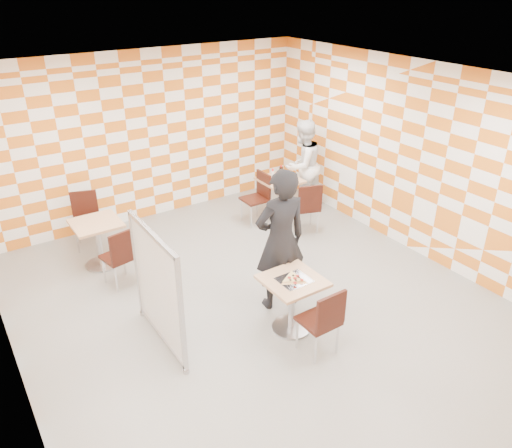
{
  "coord_description": "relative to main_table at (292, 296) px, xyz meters",
  "views": [
    {
      "loc": [
        -3.13,
        -4.68,
        4.12
      ],
      "look_at": [
        0.1,
        0.2,
        1.15
      ],
      "focal_mm": 35.0,
      "sensor_mm": 36.0,
      "label": 1
    }
  ],
  "objects": [
    {
      "name": "chair_second_front",
      "position": [
        1.83,
        1.97,
        0.04
      ],
      "size": [
        0.54,
        0.54,
        0.92
      ],
      "color": "black",
      "rests_on": "ground"
    },
    {
      "name": "soda_bottle",
      "position": [
        1.88,
        2.84,
        0.34
      ],
      "size": [
        0.07,
        0.07,
        0.23
      ],
      "color": "black",
      "rests_on": "second_table"
    },
    {
      "name": "sport_bottle",
      "position": [
        1.69,
        2.84,
        0.33
      ],
      "size": [
        0.06,
        0.06,
        0.2
      ],
      "color": "white",
      "rests_on": "second_table"
    },
    {
      "name": "man_dark",
      "position": [
        0.19,
        0.53,
        0.48
      ],
      "size": [
        0.78,
        0.57,
        1.98
      ],
      "primitive_type": "imported",
      "rotation": [
        0.0,
        0.0,
        3.0
      ],
      "color": "black",
      "rests_on": "ground"
    },
    {
      "name": "main_table",
      "position": [
        0.0,
        0.0,
        0.0
      ],
      "size": [
        0.7,
        0.7,
        0.75
      ],
      "color": "tan",
      "rests_on": "ground"
    },
    {
      "name": "partition",
      "position": [
        -1.49,
        0.67,
        0.28
      ],
      "size": [
        0.08,
        1.38,
        1.55
      ],
      "color": "white",
      "rests_on": "ground"
    },
    {
      "name": "second_table",
      "position": [
        1.81,
        2.77,
        0.0
      ],
      "size": [
        0.7,
        0.7,
        0.75
      ],
      "color": "tan",
      "rests_on": "ground"
    },
    {
      "name": "chair_empty_far",
      "position": [
        -1.48,
        3.66,
        0.04
      ],
      "size": [
        0.53,
        0.54,
        0.92
      ],
      "color": "black",
      "rests_on": "ground"
    },
    {
      "name": "man_white",
      "position": [
        2.4,
        2.86,
        0.36
      ],
      "size": [
        0.96,
        0.81,
        1.73
      ],
      "primitive_type": "imported",
      "rotation": [
        0.0,
        0.0,
        3.34
      ],
      "color": "white",
      "rests_on": "ground"
    },
    {
      "name": "chair_empty_near",
      "position": [
        -1.44,
        2.13,
        0.04
      ],
      "size": [
        0.49,
        0.5,
        0.92
      ],
      "color": "black",
      "rests_on": "ground"
    },
    {
      "name": "chair_main_front",
      "position": [
        0.0,
        -0.6,
        0.04
      ],
      "size": [
        0.43,
        0.43,
        0.92
      ],
      "color": "black",
      "rests_on": "ground"
    },
    {
      "name": "pizza_on_foil",
      "position": [
        -0.0,
        -0.02,
        0.26
      ],
      "size": [
        0.4,
        0.4,
        0.04
      ],
      "color": "silver",
      "rests_on": "main_table"
    },
    {
      "name": "room_shell",
      "position": [
        -0.08,
        1.19,
        0.99
      ],
      "size": [
        7.0,
        7.0,
        7.0
      ],
      "color": "gray",
      "rests_on": "ground"
    },
    {
      "name": "chair_second_side",
      "position": [
        1.39,
        2.83,
        0.04
      ],
      "size": [
        0.43,
        0.42,
        0.92
      ],
      "color": "black",
      "rests_on": "ground"
    },
    {
      "name": "empty_table",
      "position": [
        -1.53,
        2.89,
        0.0
      ],
      "size": [
        0.7,
        0.7,
        0.75
      ],
      "color": "tan",
      "rests_on": "ground"
    }
  ]
}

